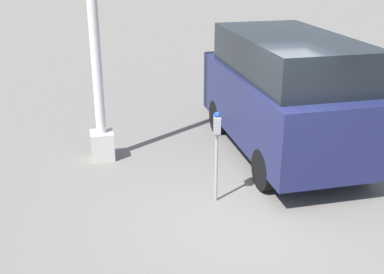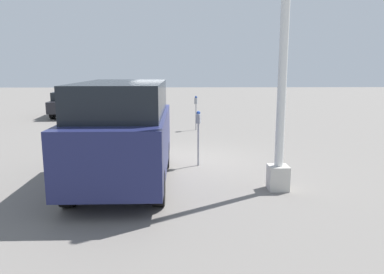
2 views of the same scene
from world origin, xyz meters
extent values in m
plane|color=slate|center=(0.00, 0.00, 0.00)|extent=(80.00, 80.00, 0.00)
cylinder|color=#9E9EA3|center=(0.42, 0.52, 0.60)|extent=(0.05, 0.05, 1.20)
cube|color=gray|center=(0.42, 0.52, 1.33)|extent=(0.22, 0.15, 0.26)
sphere|color=navy|center=(0.42, 0.52, 1.48)|extent=(0.11, 0.11, 0.11)
cube|color=beige|center=(2.55, 2.23, 0.28)|extent=(0.44, 0.44, 0.55)
cube|color=navy|center=(2.07, -1.28, 1.00)|extent=(4.60, 2.06, 1.28)
cube|color=black|center=(1.95, -1.28, 2.01)|extent=(3.68, 1.89, 0.73)
cube|color=orange|center=(4.30, -0.61, 0.51)|extent=(0.08, 0.12, 0.20)
cylinder|color=black|center=(3.48, -0.38, 0.36)|extent=(0.72, 0.25, 0.72)
cylinder|color=black|center=(3.49, -2.16, 0.36)|extent=(0.72, 0.25, 0.72)
cylinder|color=black|center=(0.64, -0.41, 0.36)|extent=(0.72, 0.25, 0.72)
cylinder|color=black|center=(0.65, -2.18, 0.36)|extent=(0.72, 0.25, 0.72)
camera|label=1|loc=(-6.28, 2.43, 3.87)|focal=45.00mm
camera|label=2|loc=(10.57, 0.13, 2.72)|focal=35.00mm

